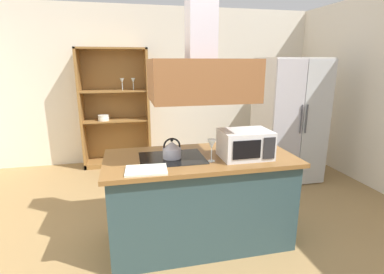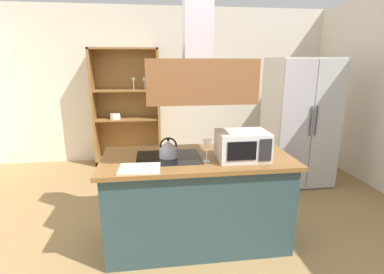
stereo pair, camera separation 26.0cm
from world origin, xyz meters
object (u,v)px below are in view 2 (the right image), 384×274
object	(u,v)px
dish_cabinet	(127,114)
wine_glass_on_counter	(207,146)
kettle	(168,149)
microwave	(242,145)
refrigerator	(299,122)
cutting_board	(139,169)

from	to	relation	value
dish_cabinet	wine_glass_on_counter	bearing A→B (deg)	-71.37
dish_cabinet	wine_glass_on_counter	distance (m)	2.88
kettle	microwave	world-z (taller)	microwave
kettle	wine_glass_on_counter	world-z (taller)	wine_glass_on_counter
refrigerator	kettle	bearing A→B (deg)	-146.19
refrigerator	microwave	world-z (taller)	refrigerator
dish_cabinet	microwave	world-z (taller)	dish_cabinet
microwave	cutting_board	bearing A→B (deg)	-170.44
refrigerator	cutting_board	xyz separation A→B (m)	(-2.25, -1.62, -0.01)
kettle	wine_glass_on_counter	distance (m)	0.38
refrigerator	microwave	size ratio (longest dim) A/B	3.98
dish_cabinet	microwave	distance (m)	2.97
dish_cabinet	cutting_board	distance (m)	2.86
refrigerator	microwave	distance (m)	1.97
kettle	cutting_board	xyz separation A→B (m)	(-0.26, -0.28, -0.07)
kettle	microwave	xyz separation A→B (m)	(0.67, -0.13, 0.05)
refrigerator	wine_glass_on_counter	xyz separation A→B (m)	(-1.65, -1.50, 0.14)
dish_cabinet	microwave	size ratio (longest dim) A/B	4.34
dish_cabinet	microwave	bearing A→B (deg)	-64.93
refrigerator	dish_cabinet	bearing A→B (deg)	154.47
dish_cabinet	wine_glass_on_counter	xyz separation A→B (m)	(0.92, -2.73, 0.17)
microwave	wine_glass_on_counter	size ratio (longest dim) A/B	2.23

